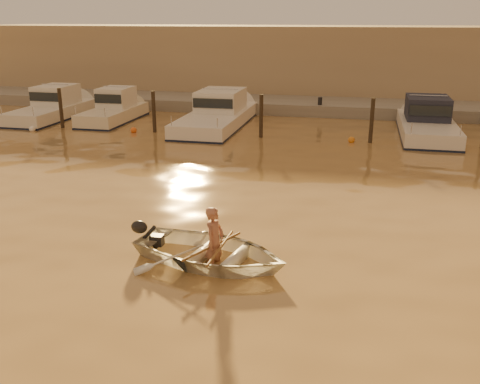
% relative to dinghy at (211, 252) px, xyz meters
% --- Properties ---
extents(ground_plane, '(160.00, 160.00, 0.00)m').
position_rel_dinghy_xyz_m(ground_plane, '(-1.19, -0.36, -0.26)').
color(ground_plane, brown).
rests_on(ground_plane, ground).
extents(dinghy, '(4.19, 3.39, 0.77)m').
position_rel_dinghy_xyz_m(dinghy, '(0.00, 0.00, 0.00)').
color(dinghy, silver).
rests_on(dinghy, ground_plane).
extents(person, '(0.52, 0.68, 1.66)m').
position_rel_dinghy_xyz_m(person, '(0.10, -0.02, 0.27)').
color(person, '#9F634F').
rests_on(person, dinghy).
extents(outboard_motor, '(0.97, 0.59, 0.70)m').
position_rel_dinghy_xyz_m(outboard_motor, '(-1.46, 0.33, 0.02)').
color(outboard_motor, black).
rests_on(outboard_motor, dinghy).
extents(oar_port, '(0.09, 2.10, 0.13)m').
position_rel_dinghy_xyz_m(oar_port, '(0.24, -0.06, 0.16)').
color(oar_port, brown).
rests_on(oar_port, dinghy).
extents(oar_starboard, '(0.87, 1.96, 0.13)m').
position_rel_dinghy_xyz_m(oar_starboard, '(0.05, -0.01, 0.16)').
color(oar_starboard, brown).
rests_on(oar_starboard, dinghy).
extents(moored_boat_0, '(2.24, 7.13, 1.75)m').
position_rel_dinghy_xyz_m(moored_boat_0, '(-13.63, 15.64, 0.36)').
color(moored_boat_0, silver).
rests_on(moored_boat_0, ground_plane).
extents(moored_boat_1, '(1.98, 5.98, 1.75)m').
position_rel_dinghy_xyz_m(moored_boat_1, '(-9.93, 15.64, 0.36)').
color(moored_boat_1, beige).
rests_on(moored_boat_1, ground_plane).
extents(moored_boat_2, '(2.69, 8.86, 1.75)m').
position_rel_dinghy_xyz_m(moored_boat_2, '(-4.12, 15.64, 0.36)').
color(moored_boat_2, white).
rests_on(moored_boat_2, ground_plane).
extents(moored_boat_4, '(2.44, 7.46, 1.75)m').
position_rel_dinghy_xyz_m(moored_boat_4, '(6.23, 15.64, 0.36)').
color(moored_boat_4, silver).
rests_on(moored_boat_4, ground_plane).
extents(piling_0, '(0.18, 0.18, 2.20)m').
position_rel_dinghy_xyz_m(piling_0, '(-11.69, 13.44, 0.64)').
color(piling_0, '#2D2319').
rests_on(piling_0, ground_plane).
extents(piling_1, '(0.18, 0.18, 2.20)m').
position_rel_dinghy_xyz_m(piling_1, '(-6.69, 13.44, 0.64)').
color(piling_1, '#2D2319').
rests_on(piling_1, ground_plane).
extents(piling_2, '(0.18, 0.18, 2.20)m').
position_rel_dinghy_xyz_m(piling_2, '(-1.39, 13.44, 0.64)').
color(piling_2, '#2D2319').
rests_on(piling_2, ground_plane).
extents(piling_3, '(0.18, 0.18, 2.20)m').
position_rel_dinghy_xyz_m(piling_3, '(3.61, 13.44, 0.64)').
color(piling_3, '#2D2319').
rests_on(piling_3, ground_plane).
extents(fender_a, '(0.30, 0.30, 0.30)m').
position_rel_dinghy_xyz_m(fender_a, '(-12.70, 12.33, -0.16)').
color(fender_a, white).
rests_on(fender_a, ground_plane).
extents(fender_b, '(0.30, 0.30, 0.30)m').
position_rel_dinghy_xyz_m(fender_b, '(-7.69, 13.18, -0.16)').
color(fender_b, orange).
rests_on(fender_b, ground_plane).
extents(fender_c, '(0.30, 0.30, 0.30)m').
position_rel_dinghy_xyz_m(fender_c, '(-3.05, 12.71, -0.16)').
color(fender_c, silver).
rests_on(fender_c, ground_plane).
extents(fender_d, '(0.30, 0.30, 0.30)m').
position_rel_dinghy_xyz_m(fender_d, '(2.79, 13.37, -0.16)').
color(fender_d, orange).
rests_on(fender_d, ground_plane).
extents(fender_e, '(0.30, 0.30, 0.30)m').
position_rel_dinghy_xyz_m(fender_e, '(7.40, 13.33, -0.16)').
color(fender_e, white).
rests_on(fender_e, ground_plane).
extents(quay, '(52.00, 4.00, 1.00)m').
position_rel_dinghy_xyz_m(quay, '(-1.19, 21.14, -0.11)').
color(quay, gray).
rests_on(quay, ground_plane).
extents(waterfront_building, '(46.00, 7.00, 4.80)m').
position_rel_dinghy_xyz_m(waterfront_building, '(-1.19, 26.64, 2.14)').
color(waterfront_building, '#9E8466').
rests_on(waterfront_building, quay).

